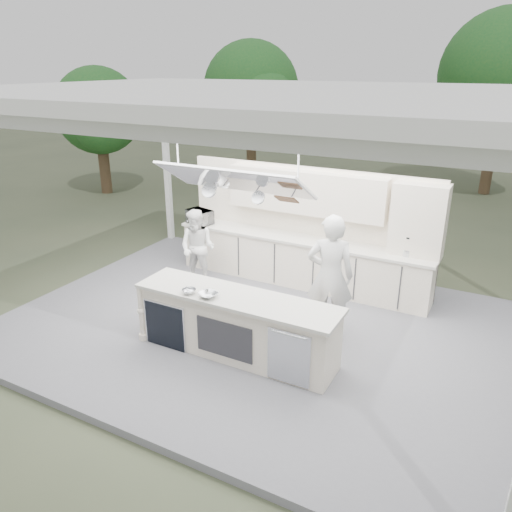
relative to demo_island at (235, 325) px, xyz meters
The scene contains 12 objects.
ground 1.10m from the demo_island, 101.07° to the left, with size 90.00×90.00×0.00m, color #444A32.
stage_deck 1.07m from the demo_island, 101.07° to the left, with size 8.00×6.00×0.12m, color slate.
tent 3.25m from the demo_island, 101.05° to the left, with size 8.20×6.20×3.86m.
demo_island is the anchor object (origin of this frame).
back_counter 2.82m from the demo_island, 93.63° to the left, with size 5.08×0.72×0.95m.
back_wall_unit 3.19m from the demo_island, 84.98° to the left, with size 5.05×0.48×2.25m.
tree_cluster 11.02m from the demo_island, 91.82° to the left, with size 19.55×9.40×5.85m.
head_chef 1.65m from the demo_island, 50.80° to the left, with size 0.72×0.48×1.99m, color silver.
sous_chef 2.68m from the demo_island, 135.97° to the left, with size 0.73×0.57×1.49m, color white.
toaster_oven 3.59m from the demo_island, 132.21° to the left, with size 0.53×0.36×0.29m, color silver.
bowl_large 0.63m from the demo_island, 145.98° to the right, with size 0.27×0.27×0.07m, color silver.
bowl_small 0.84m from the demo_island, 159.15° to the right, with size 0.21×0.21×0.06m, color #B8BBC0.
Camera 1 is at (3.48, -6.46, 4.19)m, focal length 35.00 mm.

